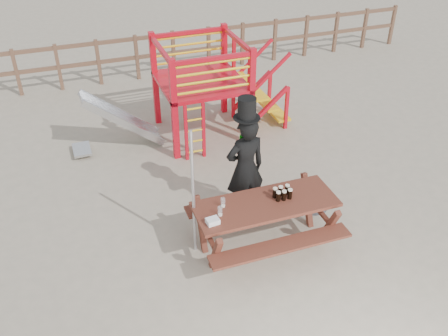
% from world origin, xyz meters
% --- Properties ---
extents(ground, '(60.00, 60.00, 0.00)m').
position_xyz_m(ground, '(0.00, 0.00, 0.00)').
color(ground, tan).
rests_on(ground, ground).
extents(back_fence, '(15.09, 0.09, 1.20)m').
position_xyz_m(back_fence, '(0.00, 7.00, 0.74)').
color(back_fence, brown).
rests_on(back_fence, ground).
extents(playground_fort, '(4.71, 1.84, 2.10)m').
position_xyz_m(playground_fort, '(0.12, 3.58, 1.07)').
color(playground_fort, red).
rests_on(playground_fort, ground).
extents(picnic_table, '(2.19, 1.52, 0.84)m').
position_xyz_m(picnic_table, '(-0.01, -0.21, 0.53)').
color(picnic_table, brown).
rests_on(picnic_table, ground).
extents(man_with_hat, '(0.71, 0.50, 2.19)m').
position_xyz_m(man_with_hat, '(-0.00, 0.64, 0.98)').
color(man_with_hat, black).
rests_on(man_with_hat, ground).
extents(metal_pole, '(0.05, 0.05, 2.15)m').
position_xyz_m(metal_pole, '(-1.06, 0.05, 1.07)').
color(metal_pole, '#B2B2B7').
rests_on(metal_pole, ground).
extents(parasol_base, '(0.56, 0.56, 0.24)m').
position_xyz_m(parasol_base, '(1.20, 0.42, 0.07)').
color(parasol_base, '#353539').
rests_on(parasol_base, ground).
extents(paper_bag, '(0.19, 0.16, 0.08)m').
position_xyz_m(paper_bag, '(-0.92, -0.39, 0.88)').
color(paper_bag, white).
rests_on(paper_bag, picnic_table).
extents(stout_pints, '(0.28, 0.19, 0.17)m').
position_xyz_m(stout_pints, '(0.27, -0.18, 0.93)').
color(stout_pints, black).
rests_on(stout_pints, picnic_table).
extents(empty_glasses, '(0.18, 0.25, 0.15)m').
position_xyz_m(empty_glasses, '(-0.71, -0.17, 0.91)').
color(empty_glasses, silver).
rests_on(empty_glasses, picnic_table).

